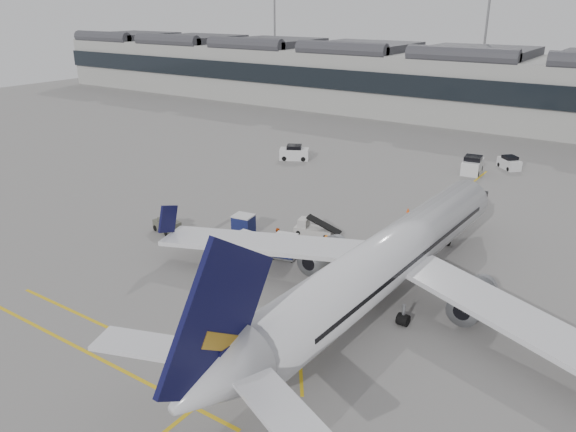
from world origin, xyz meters
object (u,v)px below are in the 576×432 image
Objects in this scene: airliner_main at (384,262)px; ramp_agent_b at (277,237)px; belt_loader at (313,229)px; pushback_tug at (167,225)px; baggage_cart_a at (285,246)px; ramp_agent_a at (327,247)px.

ramp_agent_b is (-11.64, 3.86, -2.28)m from airliner_main.
belt_loader reaches higher than pushback_tug.
ramp_agent_a is at bearing 21.29° from baggage_cart_a.
baggage_cart_a is 3.38m from ramp_agent_a.
baggage_cart_a is (-9.70, 2.21, -2.03)m from airliner_main.
ramp_agent_a reaches higher than belt_loader.
belt_loader is at bearing 145.69° from airliner_main.
ramp_agent_a reaches higher than pushback_tug.
pushback_tug is (-21.85, 0.83, -2.49)m from airliner_main.
pushback_tug is (-10.21, -3.03, -0.21)m from ramp_agent_b.
airliner_main reaches higher than ramp_agent_b.
ramp_agent_b is at bearing -118.51° from belt_loader.
ramp_agent_a is (-6.92, 4.14, -2.12)m from airliner_main.
belt_loader is 4.13m from ramp_agent_b.
baggage_cart_a is 1.34× the size of ramp_agent_b.
airliner_main reaches higher than ramp_agent_a.
ramp_agent_b is (-1.16, -3.95, 0.32)m from belt_loader.
airliner_main is 22.01m from pushback_tug.
baggage_cart_a is 0.82× the size of pushback_tug.
ramp_agent_b is at bearing 164.03° from airliner_main.
baggage_cart_a is (0.78, -5.60, 0.57)m from belt_loader.
belt_loader is 2.65× the size of ramp_agent_b.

